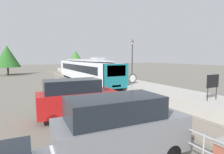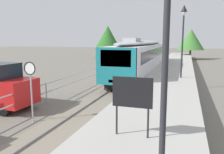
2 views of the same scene
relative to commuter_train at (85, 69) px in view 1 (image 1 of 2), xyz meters
name	(u,v)px [view 1 (image 1 of 2)]	position (x,y,z in m)	size (l,w,h in m)	color
ground_plane	(70,88)	(-3.00, -2.72, -2.15)	(160.00, 160.00, 0.00)	#6B665B
track_rails	(92,86)	(0.00, -2.72, -2.11)	(3.20, 60.00, 0.14)	slate
commuter_train	(85,69)	(0.00, 0.00, 0.00)	(2.82, 19.27, 3.74)	silver
station_platform	(113,81)	(3.25, -2.72, -1.70)	(3.90, 60.00, 0.90)	#A8A59E
platform_lamp_mid_platform	(132,51)	(4.15, -6.12, 2.48)	(0.34, 0.34, 5.35)	#232328
platform_notice_board	(213,82)	(3.05, -17.74, 0.04)	(1.20, 0.08, 1.80)	#232328
speed_limit_sign	(132,84)	(-2.16, -15.58, -0.02)	(0.61, 0.10, 2.81)	#9EA0A5
carpark_fence	(100,96)	(-3.30, -12.72, -1.24)	(0.06, 36.06, 1.25)	#9EA0A5
parked_van_grey	(120,129)	(-5.68, -20.04, -0.85)	(4.99, 2.18, 2.51)	slate
parked_van_red	(76,98)	(-5.68, -14.38, -0.85)	(5.00, 2.22, 2.51)	red
tree_behind_carpark	(76,58)	(5.07, 22.05, 1.56)	(4.90, 4.90, 5.62)	brown
tree_behind_station_far	(7,56)	(-10.60, 19.73, 1.92)	(5.25, 5.25, 6.39)	brown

